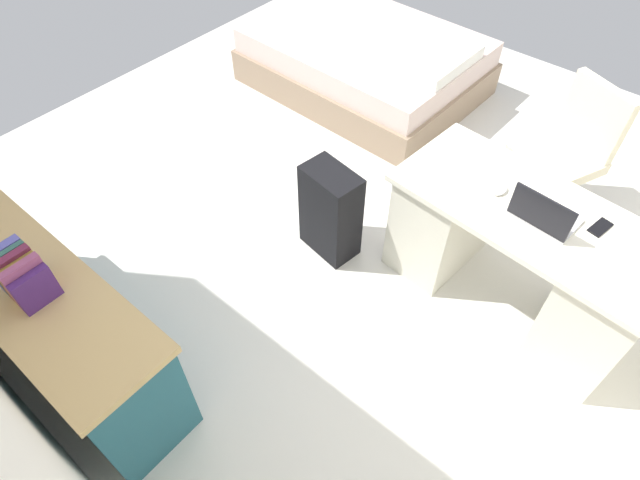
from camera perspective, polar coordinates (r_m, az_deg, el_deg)
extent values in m
plane|color=silver|center=(3.70, 4.30, 2.61)|extent=(5.57, 5.57, 0.00)
cube|color=silver|center=(2.90, 22.31, 2.75)|extent=(1.49, 0.78, 0.04)
cube|color=beige|center=(3.11, 27.88, -6.80)|extent=(0.45, 0.63, 0.72)
cube|color=beige|center=(3.28, 13.26, 2.63)|extent=(0.45, 0.63, 0.72)
cylinder|color=black|center=(4.02, 22.27, 3.29)|extent=(0.52, 0.52, 0.04)
cylinder|color=black|center=(3.90, 23.08, 5.26)|extent=(0.06, 0.06, 0.42)
cube|color=beige|center=(3.74, 24.21, 8.02)|extent=(0.61, 0.61, 0.08)
cube|color=beige|center=(3.74, 27.65, 11.74)|extent=(0.43, 0.23, 0.44)
cube|color=#235B6B|center=(3.09, -27.58, -7.42)|extent=(1.76, 0.44, 0.70)
cube|color=tan|center=(2.83, -30.20, -3.15)|extent=(1.80, 0.48, 0.04)
cube|color=#1E4E5B|center=(3.00, -19.24, -10.85)|extent=(0.67, 0.01, 0.24)
cube|color=#1E4E5B|center=(3.50, -26.84, -2.98)|extent=(0.67, 0.01, 0.24)
cube|color=gray|center=(4.91, 4.77, 17.71)|extent=(1.94, 1.46, 0.28)
cube|color=beige|center=(4.79, 4.96, 20.17)|extent=(1.88, 1.40, 0.20)
cube|color=white|center=(4.40, 12.31, 18.76)|extent=(0.50, 0.69, 0.10)
cube|color=black|center=(3.27, 1.14, 3.05)|extent=(0.39, 0.27, 0.64)
cube|color=#B7B7BC|center=(2.86, 23.23, 2.40)|extent=(0.33, 0.25, 0.02)
cube|color=black|center=(2.72, 22.85, 2.78)|extent=(0.31, 0.04, 0.19)
ellipsoid|color=white|center=(2.91, 18.98, 5.15)|extent=(0.07, 0.10, 0.03)
cube|color=black|center=(2.93, 28.13, 1.22)|extent=(0.09, 0.15, 0.01)
cube|color=#432266|center=(2.55, -28.41, -4.77)|extent=(0.04, 0.17, 0.19)
cube|color=#90456F|center=(2.57, -29.00, -4.00)|extent=(0.04, 0.17, 0.23)
cube|color=olive|center=(2.60, -29.31, -3.70)|extent=(0.04, 0.17, 0.20)
cube|color=#672341|center=(2.63, -29.79, -3.11)|extent=(0.04, 0.17, 0.22)
cube|color=#2F5A55|center=(2.66, -30.17, -2.68)|extent=(0.03, 0.17, 0.22)
cube|color=#5657B1|center=(2.68, -30.56, -2.22)|extent=(0.04, 0.17, 0.22)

